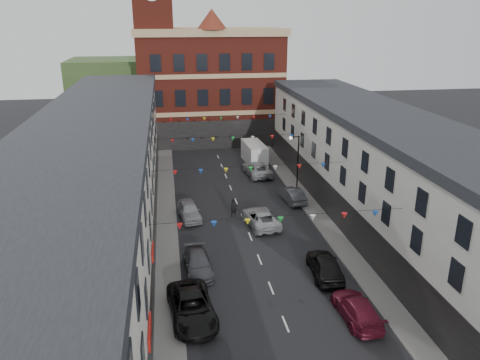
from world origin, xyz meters
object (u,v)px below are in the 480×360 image
car_right_e (292,195)px  car_right_f (257,169)px  moving_car (261,217)px  pedestrian (234,208)px  car_right_d (325,265)px  car_left_d (198,264)px  car_left_e (189,211)px  street_lamp (296,156)px  car_right_c (357,309)px  car_left_c (192,307)px  white_van (254,153)px

car_right_e → car_right_f: bearing=-84.7°
moving_car → pedestrian: bearing=-54.1°
car_right_d → pedestrian: bearing=-62.0°
car_left_d → car_left_e: car_left_e is taller
car_left_e → street_lamp: bearing=17.5°
car_left_d → car_right_c: (9.11, -7.06, 0.02)m
car_left_c → white_van: bearing=67.0°
car_left_c → white_van: 32.71m
car_right_c → car_right_e: size_ratio=1.09×
car_left_c → car_right_c: bearing=-15.1°
car_right_c → car_left_d: bearing=-39.2°
car_left_c → pedestrian: pedestrian is taller
car_left_e → car_right_e: (10.35, 2.55, -0.03)m
car_right_f → pedestrian: size_ratio=3.11×
car_right_c → car_right_e: bearing=-94.7°
street_lamp → car_left_d: street_lamp is taller
car_right_f → moving_car: (-2.29, -13.64, -0.04)m
car_right_e → car_right_d: bearing=77.3°
white_van → car_left_c: bearing=-110.8°
car_left_e → car_right_c: (9.23, -16.74, -0.07)m
car_left_c → car_right_f: car_left_c is taller
car_right_d → moving_car: 9.55m
street_lamp → pedestrian: (-7.32, -5.68, -3.02)m
car_right_c → moving_car: bearing=-79.2°
car_right_e → pedestrian: pedestrian is taller
street_lamp → car_left_e: size_ratio=1.34×
car_left_d → car_left_e: (-0.12, 9.68, 0.09)m
car_right_d → car_right_f: car_right_d is taller
street_lamp → white_van: (-2.33, 10.73, -2.65)m
car_left_d → moving_car: (6.03, 7.18, 0.06)m
car_left_d → car_right_c: 11.53m
car_right_d → moving_car: (-2.81, 9.13, -0.10)m
street_lamp → car_left_e: (-11.40, -5.39, -3.14)m
car_right_e → street_lamp: bearing=-117.4°
car_right_c → white_van: white_van is taller
car_right_d → car_right_e: bearing=-90.9°
street_lamp → moving_car: street_lamp is taller
car_left_c → car_right_c: car_left_c is taller
car_left_e → pedestrian: bearing=-11.9°
car_left_d → car_right_d: (8.84, -1.95, 0.16)m
moving_car → car_right_f: bearing=-106.9°
car_right_d → car_left_d: bearing=-7.8°
car_right_d → car_right_e: 14.24m
car_left_c → car_right_e: size_ratio=1.28×
pedestrian → car_right_e: bearing=9.8°
street_lamp → car_left_d: 19.10m
car_left_c → moving_car: size_ratio=1.07×
car_left_c → white_van: size_ratio=0.99×
car_left_c → car_right_e: car_left_c is taller
car_left_c → car_left_e: car_left_c is taller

